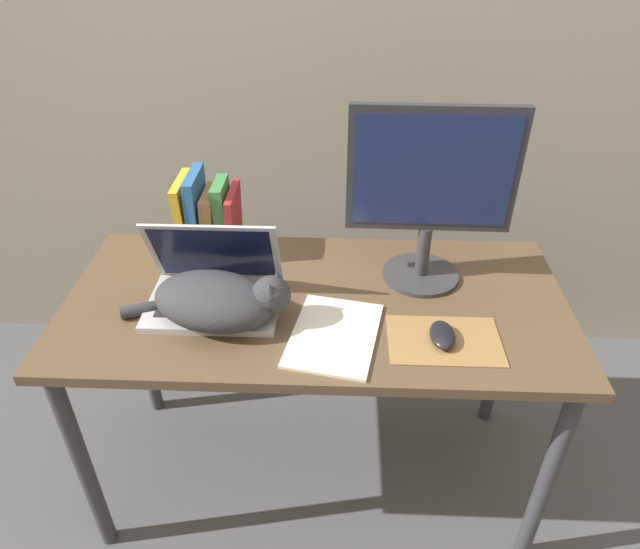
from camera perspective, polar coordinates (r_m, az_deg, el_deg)
The scene contains 9 objects.
wall_back at distance 1.95m, azimuth 0.57°, elevation 25.35°, with size 8.00×0.05×2.60m.
desk at distance 1.54m, azimuth -0.44°, elevation -4.89°, with size 1.31×0.62×0.72m.
laptop at distance 1.48m, azimuth -10.56°, elevation -1.33°, with size 0.33×0.23×0.23m.
cat at distance 1.40m, azimuth -10.03°, elevation -2.55°, with size 0.43×0.26×0.14m.
external_monitor at distance 1.47m, azimuth 11.02°, elevation 8.34°, with size 0.42×0.21×0.48m.
mousepad at distance 1.39m, azimuth 12.32°, elevation -6.44°, with size 0.27×0.18×0.00m.
computer_mouse at distance 1.38m, azimuth 12.15°, elevation -5.94°, with size 0.06×0.10×0.03m.
book_row at distance 1.67m, azimuth -11.13°, elevation 5.59°, with size 0.16×0.17×0.24m.
notepad at distance 1.37m, azimuth 1.43°, elevation -6.05°, with size 0.25×0.31×0.01m.
Camera 1 is at (0.06, -0.88, 1.62)m, focal length 32.00 mm.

